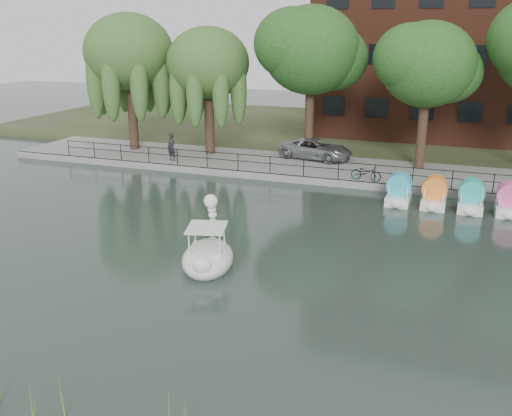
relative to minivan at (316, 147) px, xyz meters
The scene contains 15 objects.
ground_plane 17.72m from the minivan, 88.63° to the right, with size 120.00×120.00×0.00m, color #324139.
promenade 1.97m from the minivan, 75.90° to the right, with size 40.00×6.00×0.40m, color gray.
kerb 4.74m from the minivan, 84.80° to the right, with size 40.00×0.25×0.40m, color gray.
land_strip 12.37m from the minivan, 88.04° to the left, with size 60.00×22.00×0.36m, color #47512D.
railing 4.45m from the minivan, 84.56° to the right, with size 32.00×0.05×1.00m.
apartment_building 16.54m from the minivan, 58.88° to the left, with size 20.00×10.07×18.00m.
willow_left 13.87m from the minivan, behind, with size 5.88×5.88×9.01m.
willow_mid 8.75m from the minivan, behind, with size 5.32×5.32×8.15m.
broadleaf_center 5.95m from the minivan, 150.85° to the left, with size 6.00×6.00×9.25m.
broadleaf_right 8.29m from the minivan, ahead, with size 5.40×5.40×8.32m.
minivan is the anchor object (origin of this frame).
bicycle 5.82m from the minivan, 47.53° to the right, with size 1.72×0.60×1.00m, color gray.
pedestrian 9.13m from the minivan, 157.11° to the right, with size 0.71×0.48×1.98m, color black.
swan_boat 17.17m from the minivan, 88.99° to the right, with size 2.59×3.36×2.52m.
pedal_boat_row 12.94m from the minivan, 31.02° to the right, with size 11.35×1.70×1.40m.
Camera 1 is at (8.21, -17.17, 8.49)m, focal length 40.00 mm.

